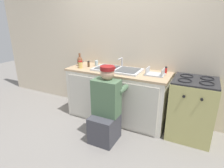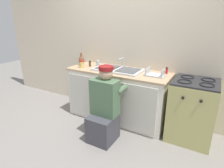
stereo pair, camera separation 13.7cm
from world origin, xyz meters
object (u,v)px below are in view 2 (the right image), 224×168
(water_glass, at_px, (98,63))
(dish_rack_tray, at_px, (155,74))
(sink_double_basin, at_px, (118,69))
(stove_range, at_px, (192,110))
(spice_bottle_pepper, at_px, (90,64))
(condiment_jar, at_px, (82,64))
(plumber_person, at_px, (104,111))
(spice_bottle_red, at_px, (166,71))
(vase_decorative, at_px, (81,61))

(water_glass, distance_m, dish_rack_tray, 1.12)
(sink_double_basin, distance_m, stove_range, 1.30)
(spice_bottle_pepper, relative_size, water_glass, 1.05)
(condiment_jar, height_order, dish_rack_tray, condiment_jar)
(dish_rack_tray, bearing_deg, water_glass, 174.13)
(plumber_person, distance_m, water_glass, 1.09)
(spice_bottle_pepper, bearing_deg, spice_bottle_red, 8.54)
(dish_rack_tray, bearing_deg, vase_decorative, -179.14)
(vase_decorative, xyz_separation_m, dish_rack_tray, (1.38, 0.02, -0.07))
(plumber_person, bearing_deg, condiment_jar, 146.83)
(condiment_jar, bearing_deg, dish_rack_tray, 7.22)
(sink_double_basin, height_order, spice_bottle_pepper, sink_double_basin)
(dish_rack_tray, bearing_deg, stove_range, -1.50)
(vase_decorative, xyz_separation_m, water_glass, (0.27, 0.14, -0.04))
(plumber_person, distance_m, dish_rack_tray, 0.95)
(stove_range, bearing_deg, vase_decorative, -179.84)
(stove_range, relative_size, water_glass, 9.15)
(spice_bottle_red, height_order, dish_rack_tray, dish_rack_tray)
(water_glass, bearing_deg, dish_rack_tray, -5.87)
(plumber_person, relative_size, water_glass, 11.04)
(sink_double_basin, xyz_separation_m, condiment_jar, (-0.64, -0.15, 0.05))
(plumber_person, relative_size, spice_bottle_red, 10.52)
(sink_double_basin, height_order, plumber_person, plumber_person)
(spice_bottle_pepper, bearing_deg, plumber_person, -42.99)
(spice_bottle_pepper, height_order, water_glass, spice_bottle_pepper)
(stove_range, xyz_separation_m, spice_bottle_red, (-0.46, 0.20, 0.48))
(stove_range, height_order, spice_bottle_red, spice_bottle_red)
(spice_bottle_pepper, relative_size, spice_bottle_red, 1.00)
(plumber_person, height_order, spice_bottle_pepper, plumber_person)
(sink_double_basin, height_order, water_glass, sink_double_basin)
(vase_decorative, bearing_deg, plumber_person, -36.14)
(stove_range, bearing_deg, dish_rack_tray, 178.50)
(plumber_person, distance_m, spice_bottle_pepper, 1.06)
(water_glass, bearing_deg, sink_double_basin, -14.80)
(vase_decorative, relative_size, condiment_jar, 1.80)
(spice_bottle_pepper, height_order, dish_rack_tray, dish_rack_tray)
(water_glass, bearing_deg, spice_bottle_pepper, -123.76)
(sink_double_basin, xyz_separation_m, spice_bottle_pepper, (-0.57, -0.00, 0.03))
(plumber_person, distance_m, condiment_jar, 1.04)
(condiment_jar, xyz_separation_m, dish_rack_tray, (1.27, 0.16, -0.04))
(sink_double_basin, bearing_deg, spice_bottle_red, 14.59)
(spice_bottle_red, distance_m, water_glass, 1.24)
(stove_range, height_order, vase_decorative, vase_decorative)
(spice_bottle_pepper, height_order, condiment_jar, condiment_jar)
(spice_bottle_pepper, bearing_deg, vase_decorative, -178.37)
(spice_bottle_pepper, bearing_deg, water_glass, 56.24)
(spice_bottle_red, distance_m, dish_rack_tray, 0.22)
(condiment_jar, bearing_deg, vase_decorative, 128.63)
(plumber_person, xyz_separation_m, spice_bottle_pepper, (-0.69, 0.64, 0.48))
(plumber_person, distance_m, spice_bottle_red, 1.16)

